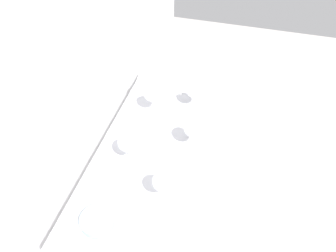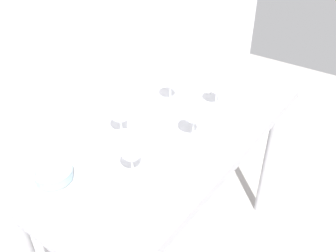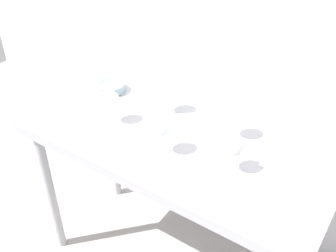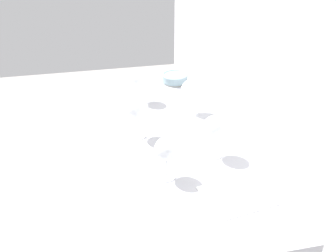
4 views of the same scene
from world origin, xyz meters
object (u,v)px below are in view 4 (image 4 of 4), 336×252
object	(u,v)px
wine_glass_far_left	(191,91)
wine_glass_near_left	(139,79)
tasting_sheet_upper	(244,194)
tasting_sheet_lower	(199,133)
wine_glass_near_center	(138,109)
tasting_bowl	(175,78)
wine_glass_far_right	(214,128)
wine_glass_near_right	(166,150)

from	to	relation	value
wine_glass_far_left	wine_glass_near_left	bearing A→B (deg)	-128.83
tasting_sheet_upper	tasting_sheet_lower	size ratio (longest dim) A/B	1.32
wine_glass_near_left	wine_glass_near_center	world-z (taller)	wine_glass_near_center
tasting_sheet_lower	tasting_bowl	world-z (taller)	tasting_bowl
tasting_sheet_lower	wine_glass_near_center	bearing A→B (deg)	-136.84
wine_glass_far_left	wine_glass_near_center	xyz separation A→B (m)	(0.15, -0.26, 0.01)
wine_glass_far_right	tasting_sheet_lower	bearing A→B (deg)	-177.52
wine_glass_near_left	wine_glass_far_right	world-z (taller)	wine_glass_far_right
tasting_sheet_upper	tasting_sheet_lower	distance (m)	0.41
wine_glass_near_left	tasting_bowl	bearing A→B (deg)	130.36
tasting_bowl	wine_glass_near_center	bearing A→B (deg)	-28.40
wine_glass_near_right	wine_glass_far_right	xyz separation A→B (m)	(-0.10, 0.20, 0.01)
tasting_sheet_lower	tasting_sheet_upper	bearing A→B (deg)	-33.25
wine_glass_far_left	wine_glass_far_right	size ratio (longest dim) A/B	0.97
tasting_sheet_upper	tasting_sheet_lower	xyz separation A→B (m)	(-0.41, -0.04, 0.00)
tasting_sheet_lower	tasting_bowl	distance (m)	0.54
wine_glass_far_right	tasting_sheet_lower	xyz separation A→B (m)	(-0.17, -0.01, -0.12)
wine_glass_far_left	wine_glass_near_center	world-z (taller)	wine_glass_near_center
tasting_sheet_lower	wine_glass_near_right	bearing A→B (deg)	-75.88
wine_glass_near_center	wine_glass_far_right	distance (m)	0.33
wine_glass_near_center	tasting_bowl	size ratio (longest dim) A/B	1.25
tasting_sheet_upper	tasting_sheet_lower	world-z (taller)	same
wine_glass_far_left	tasting_sheet_lower	distance (m)	0.21
wine_glass_near_left	wine_glass_near_right	distance (m)	0.61
wine_glass_near_right	tasting_bowl	size ratio (longest dim) A/B	1.14
wine_glass_far_right	wine_glass_near_center	bearing A→B (deg)	-127.70
wine_glass_near_right	wine_glass_far_left	bearing A→B (deg)	154.90
tasting_sheet_upper	wine_glass_far_left	bearing A→B (deg)	173.52
wine_glass_far_left	tasting_sheet_lower	bearing A→B (deg)	-3.73
wine_glass_near_left	tasting_bowl	world-z (taller)	wine_glass_near_left
wine_glass_near_center	tasting_sheet_upper	distance (m)	0.55
wine_glass_near_center	tasting_sheet_lower	bearing A→B (deg)	82.20
tasting_bowl	tasting_sheet_lower	bearing A→B (deg)	-1.96
wine_glass_near_left	tasting_sheet_upper	world-z (taller)	wine_glass_near_left
wine_glass_near_center	tasting_sheet_upper	world-z (taller)	wine_glass_near_center
tasting_sheet_lower	wine_glass_near_left	bearing A→B (deg)	170.44
wine_glass_far_left	wine_glass_near_center	distance (m)	0.30
wine_glass_near_right	tasting_sheet_lower	distance (m)	0.35
wine_glass_near_right	tasting_sheet_upper	bearing A→B (deg)	57.78
wine_glass_near_center	tasting_bowl	bearing A→B (deg)	151.60
tasting_sheet_lower	tasting_bowl	xyz separation A→B (m)	(-0.54, 0.02, 0.03)
tasting_sheet_upper	tasting_bowl	size ratio (longest dim) A/B	1.98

